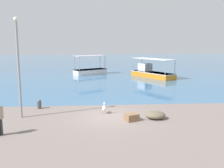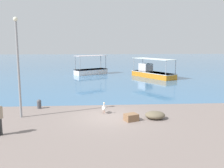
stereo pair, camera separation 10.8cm
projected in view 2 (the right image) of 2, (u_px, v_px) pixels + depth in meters
The scene contains 9 objects.
ground at pixel (109, 117), 15.82m from camera, with size 120.00×120.00×0.00m, color gray.
harbor_water at pixel (99, 62), 63.08m from camera, with size 110.00×90.00×0.00m, color teal.
fishing_boat_near_left at pixel (91, 70), 37.49m from camera, with size 5.13×4.07×2.80m.
fishing_boat_near_right at pixel (152, 73), 34.05m from camera, with size 5.16×6.93×2.55m.
pelican at pixel (104, 108), 16.48m from camera, with size 0.29×0.80×0.80m.
lamp_post at pixel (18, 63), 15.12m from camera, with size 0.28×0.28×6.14m.
mooring_bollard at pixel (39, 104), 17.73m from camera, with size 0.31×0.31×0.66m.
net_pile at pixel (155, 115), 15.33m from camera, with size 1.24×1.05×0.46m, color brown.
cargo_crate at pixel (131, 117), 14.94m from camera, with size 0.76×0.60×0.42m, color #836043.
Camera 2 is at (-0.86, -15.26, 4.58)m, focal length 40.00 mm.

